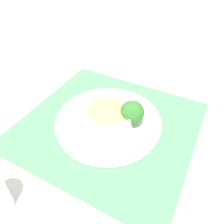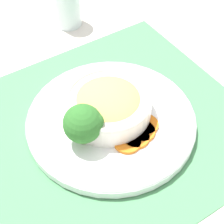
# 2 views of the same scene
# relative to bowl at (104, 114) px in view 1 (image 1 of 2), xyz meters

# --- Properties ---
(ground_plane) EXTENTS (4.00, 4.00, 0.00)m
(ground_plane) POSITION_rel_bowl_xyz_m (0.00, 0.01, -0.05)
(ground_plane) COLOR beige
(placemat) EXTENTS (0.55, 0.53, 0.00)m
(placemat) POSITION_rel_bowl_xyz_m (0.00, 0.01, -0.05)
(placemat) COLOR #4C8C59
(placemat) RESTS_ON ground_plane
(plate) EXTENTS (0.31, 0.31, 0.02)m
(plate) POSITION_rel_bowl_xyz_m (0.00, 0.01, -0.03)
(plate) COLOR white
(plate) RESTS_ON placemat
(bowl) EXTENTS (0.16, 0.16, 0.06)m
(bowl) POSITION_rel_bowl_xyz_m (0.00, 0.00, 0.00)
(bowl) COLOR silver
(bowl) RESTS_ON plate
(broccoli_floret) EXTENTS (0.07, 0.07, 0.08)m
(broccoli_floret) POSITION_rel_bowl_xyz_m (0.07, 0.04, 0.02)
(broccoli_floret) COLOR #84AD5B
(broccoli_floret) RESTS_ON plate
(carrot_slice_near) EXTENTS (0.05, 0.05, 0.01)m
(carrot_slice_near) POSITION_rel_bowl_xyz_m (0.00, 0.08, -0.02)
(carrot_slice_near) COLOR orange
(carrot_slice_near) RESTS_ON plate
(carrot_slice_middle) EXTENTS (0.05, 0.05, 0.01)m
(carrot_slice_middle) POSITION_rel_bowl_xyz_m (-0.01, 0.07, -0.02)
(carrot_slice_middle) COLOR orange
(carrot_slice_middle) RESTS_ON plate
(carrot_slice_far) EXTENTS (0.05, 0.05, 0.01)m
(carrot_slice_far) POSITION_rel_bowl_xyz_m (-0.03, 0.07, -0.02)
(carrot_slice_far) COLOR orange
(carrot_slice_far) RESTS_ON plate
(carrot_slice_extra) EXTENTS (0.05, 0.05, 0.01)m
(carrot_slice_extra) POSITION_rel_bowl_xyz_m (-0.04, 0.05, -0.02)
(carrot_slice_extra) COLOR orange
(carrot_slice_extra) RESTS_ON plate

